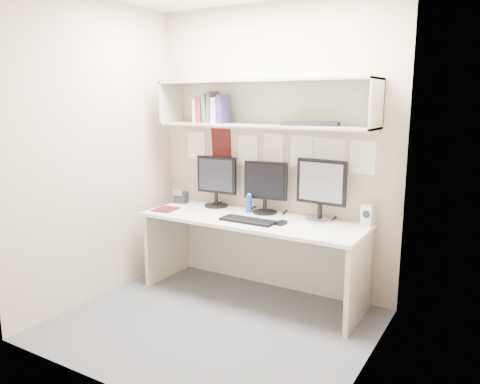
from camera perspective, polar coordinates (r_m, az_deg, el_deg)
The scene contains 19 objects.
floor at distance 3.86m, azimuth -3.36°, elevation -15.81°, with size 2.40×2.00×0.01m, color #4A4B50.
wall_back at distance 4.33m, azimuth 3.89°, elevation 5.17°, with size 2.40×0.02×2.60m, color tan.
wall_front at distance 2.71m, azimuth -15.57°, elevation 1.23°, with size 2.40×0.02×2.60m, color tan.
wall_left at distance 4.26m, azimuth -17.12°, elevation 4.61°, with size 0.02×2.00×2.60m, color tan.
wall_right at distance 2.97m, azimuth 15.91°, elevation 2.05°, with size 0.02×2.00×2.60m, color tan.
desk at distance 4.23m, azimuth 1.56°, elevation -7.95°, with size 2.00×0.70×0.73m.
overhead_hutch at distance 4.18m, azimuth 3.08°, elevation 10.74°, with size 2.00×0.38×0.40m.
pinned_papers at distance 4.33m, azimuth 3.85°, elevation 4.50°, with size 1.92×0.01×0.48m, color white, non-canonical shape.
monitor_left at distance 4.52m, azimuth -2.89°, elevation 1.52°, with size 0.42×0.23×0.49m.
monitor_center at distance 4.25m, azimuth 3.12°, elevation 0.83°, with size 0.41×0.22×0.47m.
monitor_right at distance 4.03m, azimuth 9.84°, elevation 0.47°, with size 0.45×0.25×0.53m.
keyboard at distance 3.98m, azimuth 0.97°, elevation -3.50°, with size 0.48×0.17×0.02m, color black.
mouse at distance 3.90m, azimuth 5.04°, elevation -3.79°, with size 0.06×0.10×0.03m, color black.
speaker at distance 3.98m, azimuth 15.29°, elevation -2.75°, with size 0.10×0.10×0.18m.
blue_bottle at distance 4.30m, azimuth 1.12°, elevation -1.40°, with size 0.06×0.06×0.18m.
maroon_notebook at distance 4.47m, azimuth -9.04°, elevation -2.09°, with size 0.19×0.23×0.01m, color #550E1A.
desk_phone at distance 4.74m, azimuth -7.20°, elevation -0.64°, with size 0.14×0.13×0.15m.
book_stack at distance 4.40m, azimuth -3.46°, elevation 10.04°, with size 0.31×0.18×0.29m.
hutch_tray at distance 3.96m, azimuth 8.54°, elevation 8.25°, with size 0.47×0.18×0.03m, color black.
Camera 1 is at (1.94, -2.84, 1.75)m, focal length 35.00 mm.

